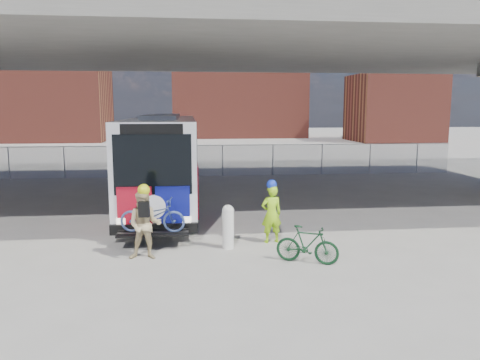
{
  "coord_description": "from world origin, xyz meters",
  "views": [
    {
      "loc": [
        -0.95,
        -15.27,
        3.94
      ],
      "look_at": [
        0.71,
        -0.09,
        1.6
      ],
      "focal_mm": 35.0,
      "sensor_mm": 36.0,
      "label": 1
    }
  ],
  "objects": [
    {
      "name": "bollard",
      "position": [
        0.12,
        -2.44,
        0.68
      ],
      "size": [
        0.33,
        0.33,
        1.26
      ],
      "color": "silver",
      "rests_on": "ground"
    },
    {
      "name": "smokestack",
      "position": [
        14.0,
        55.0,
        12.5
      ],
      "size": [
        2.2,
        2.2,
        25.0
      ],
      "primitive_type": "cylinder",
      "color": "brown",
      "rests_on": "ground"
    },
    {
      "name": "bus",
      "position": [
        -2.0,
        4.33,
        2.11
      ],
      "size": [
        2.67,
        13.01,
        3.69
      ],
      "color": "silver",
      "rests_on": "ground"
    },
    {
      "name": "cyclist_hivis",
      "position": [
        1.44,
        -1.99,
        0.91
      ],
      "size": [
        0.69,
        0.52,
        1.89
      ],
      "rotation": [
        0.0,
        0.0,
        3.33
      ],
      "color": "#A1E718",
      "rests_on": "ground"
    },
    {
      "name": "overpass",
      "position": [
        0.0,
        4.0,
        6.54
      ],
      "size": [
        40.0,
        16.0,
        7.95
      ],
      "color": "#605E59",
      "rests_on": "ground"
    },
    {
      "name": "ground",
      "position": [
        0.0,
        0.0,
        0.0
      ],
      "size": [
        160.0,
        160.0,
        0.0
      ],
      "primitive_type": "plane",
      "color": "#9E9991",
      "rests_on": "ground"
    },
    {
      "name": "cyclist_tan",
      "position": [
        -2.13,
        -3.14,
        0.95
      ],
      "size": [
        0.93,
        0.75,
        2.01
      ],
      "rotation": [
        0.0,
        0.0,
        -0.06
      ],
      "color": "tan",
      "rests_on": "ground"
    },
    {
      "name": "brick_buildings",
      "position": [
        1.23,
        48.23,
        5.42
      ],
      "size": [
        54.0,
        22.0,
        12.0
      ],
      "color": "brown",
      "rests_on": "ground"
    },
    {
      "name": "chainlink_fence",
      "position": [
        0.0,
        12.0,
        1.42
      ],
      "size": [
        30.0,
        0.06,
        30.0
      ],
      "color": "gray",
      "rests_on": "ground"
    },
    {
      "name": "bike_parked",
      "position": [
        2.03,
        -3.95,
        0.49
      ],
      "size": [
        1.67,
        1.11,
        0.98
      ],
      "primitive_type": "imported",
      "rotation": [
        0.0,
        0.0,
        1.13
      ],
      "color": "#12391D",
      "rests_on": "ground"
    }
  ]
}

